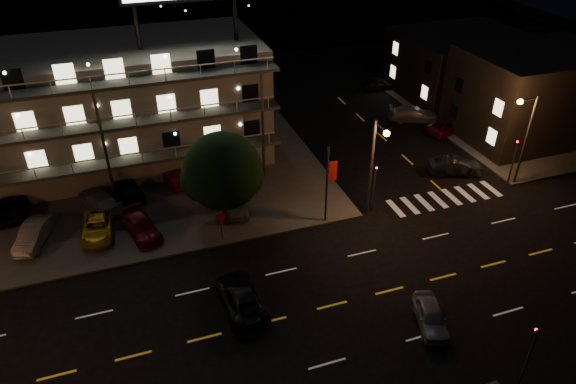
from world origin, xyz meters
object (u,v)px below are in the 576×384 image
object	(u,v)px
lot_car_4	(238,204)
road_car_west	(241,297)
lot_car_2	(98,227)
side_car_0	(455,166)
lot_car_7	(99,201)
road_car_east	(431,316)
tree	(222,173)

from	to	relation	value
lot_car_4	road_car_west	xyz separation A→B (m)	(-2.31, -9.90, -0.10)
lot_car_2	side_car_0	xyz separation A→B (m)	(29.98, -0.75, -0.03)
lot_car_7	side_car_0	distance (m)	30.06
lot_car_4	side_car_0	size ratio (longest dim) A/B	0.84
lot_car_4	lot_car_7	size ratio (longest dim) A/B	0.78
lot_car_2	road_car_west	world-z (taller)	lot_car_2
road_car_east	tree	bearing A→B (deg)	141.37
tree	road_car_east	distance (m)	16.95
lot_car_4	road_car_west	world-z (taller)	lot_car_4
side_car_0	road_car_west	distance (m)	23.84
lot_car_2	road_car_east	size ratio (longest dim) A/B	1.20
lot_car_2	lot_car_4	xyz separation A→B (m)	(10.44, -0.38, 0.02)
side_car_0	road_car_west	xyz separation A→B (m)	(-21.85, -9.53, -0.05)
road_car_west	lot_car_2	bearing A→B (deg)	-54.34
lot_car_7	road_car_west	size ratio (longest dim) A/B	0.96
lot_car_4	road_car_west	bearing A→B (deg)	-90.73
road_car_east	road_car_west	world-z (taller)	road_car_west
road_car_east	road_car_west	bearing A→B (deg)	171.08
lot_car_2	road_car_east	distance (m)	23.92
lot_car_4	lot_car_7	world-z (taller)	lot_car_7
lot_car_2	lot_car_7	distance (m)	3.53
lot_car_4	side_car_0	xyz separation A→B (m)	(19.54, -0.37, -0.05)
lot_car_7	lot_car_4	bearing A→B (deg)	134.29
lot_car_4	side_car_0	world-z (taller)	side_car_0
side_car_0	lot_car_2	bearing A→B (deg)	108.04
road_car_west	lot_car_7	bearing A→B (deg)	-62.88
tree	road_car_west	world-z (taller)	tree
tree	lot_car_7	world-z (taller)	tree
tree	lot_car_2	distance (m)	10.06
tree	lot_car_2	bearing A→B (deg)	169.77
tree	lot_car_7	distance (m)	10.98
tree	road_car_east	bearing A→B (deg)	-56.37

